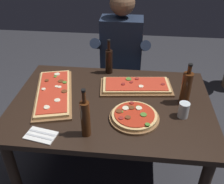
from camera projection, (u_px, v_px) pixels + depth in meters
The scene contains 12 objects.
ground_plane at pixel (111, 171), 2.20m from camera, with size 6.40×6.40×0.00m, color #2D2D33.
dining_table at pixel (111, 112), 1.84m from camera, with size 1.40×0.96×0.74m.
pizza_rectangular_front at pixel (136, 86), 1.93m from camera, with size 0.56×0.30×0.05m.
pizza_rectangular_left at pixel (54, 93), 1.85m from camera, with size 0.40×0.67×0.05m.
pizza_round_far at pixel (134, 116), 1.63m from camera, with size 0.32×0.32×0.05m.
wine_bottle_dark at pixel (85, 118), 1.45m from camera, with size 0.06×0.06×0.32m.
oil_bottle_amber at pixel (109, 61), 2.08m from camera, with size 0.06×0.06×0.29m.
vinegar_bottle_green at pixel (186, 88), 1.72m from camera, with size 0.07×0.07×0.30m.
tumbler_near_camera at pixel (183, 111), 1.63m from camera, with size 0.07×0.07×0.11m.
napkin_cutlery_set at pixel (41, 135), 1.50m from camera, with size 0.20×0.14×0.01m.
diner_chair at pixel (121, 73), 2.64m from camera, with size 0.44×0.44×0.87m.
seated_diner at pixel (121, 56), 2.40m from camera, with size 0.53×0.41×1.33m.
Camera 1 is at (0.16, -1.44, 1.80)m, focal length 40.79 mm.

